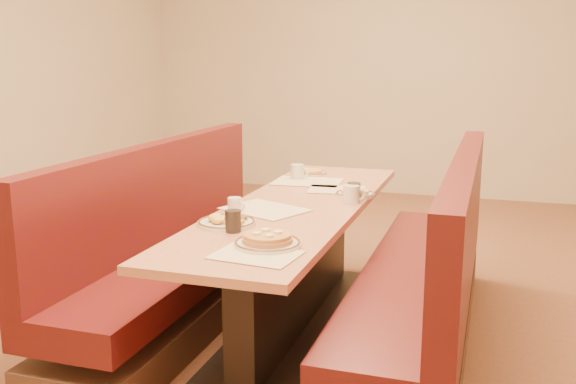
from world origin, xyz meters
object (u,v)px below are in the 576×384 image
(eggs_plate, at_px, (226,222))
(coffee_mug_b, at_px, (235,205))
(booth_left, at_px, (181,258))
(pancake_plate, at_px, (268,241))
(soda_tumbler_mid, at_px, (354,192))
(coffee_mug_c, at_px, (352,195))
(coffee_mug_a, at_px, (352,194))
(coffee_mug_d, at_px, (298,171))
(diner_table, at_px, (297,268))
(booth_right, at_px, (428,284))
(soda_tumbler_near, at_px, (233,221))

(eggs_plate, relative_size, coffee_mug_b, 2.76)
(booth_left, bearing_deg, coffee_mug_b, -31.08)
(booth_left, height_order, pancake_plate, booth_left)
(eggs_plate, xyz_separation_m, coffee_mug_b, (-0.06, 0.26, 0.02))
(soda_tumbler_mid, bearing_deg, coffee_mug_c, -87.04)
(coffee_mug_a, height_order, coffee_mug_d, coffee_mug_a)
(diner_table, relative_size, coffee_mug_b, 24.32)
(coffee_mug_c, height_order, coffee_mug_d, coffee_mug_d)
(diner_table, xyz_separation_m, booth_left, (-0.73, 0.00, -0.01))
(coffee_mug_c, bearing_deg, coffee_mug_d, 108.49)
(booth_right, distance_m, coffee_mug_a, 0.64)
(booth_left, relative_size, soda_tumbler_mid, 24.26)
(coffee_mug_d, height_order, soda_tumbler_mid, soda_tumbler_mid)
(coffee_mug_d, distance_m, soda_tumbler_near, 1.37)
(pancake_plate, height_order, soda_tumbler_mid, soda_tumbler_mid)
(eggs_plate, distance_m, coffee_mug_b, 0.26)
(booth_right, distance_m, eggs_plate, 1.15)
(soda_tumbler_near, bearing_deg, coffee_mug_c, 62.95)
(booth_left, height_order, coffee_mug_b, booth_left)
(soda_tumbler_mid, bearing_deg, eggs_plate, -122.95)
(pancake_plate, relative_size, soda_tumbler_mid, 2.83)
(booth_left, relative_size, coffee_mug_d, 19.57)
(diner_table, xyz_separation_m, coffee_mug_b, (-0.25, -0.29, 0.42))
(eggs_plate, bearing_deg, coffee_mug_a, 54.41)
(pancake_plate, height_order, soda_tumbler_near, soda_tumbler_near)
(soda_tumbler_near, height_order, soda_tumbler_mid, soda_tumbler_near)
(diner_table, bearing_deg, coffee_mug_b, -130.77)
(coffee_mug_c, distance_m, soda_tumbler_mid, 0.06)
(coffee_mug_d, bearing_deg, coffee_mug_b, -77.86)
(booth_left, bearing_deg, booth_right, 0.00)
(eggs_plate, relative_size, coffee_mug_d, 2.22)
(booth_right, xyz_separation_m, coffee_mug_c, (-0.45, 0.12, 0.43))
(booth_right, height_order, coffee_mug_d, booth_right)
(coffee_mug_b, bearing_deg, coffee_mug_c, 53.39)
(diner_table, relative_size, eggs_plate, 8.82)
(pancake_plate, distance_m, coffee_mug_a, 0.95)
(eggs_plate, height_order, coffee_mug_a, coffee_mug_a)
(eggs_plate, distance_m, coffee_mug_a, 0.82)
(diner_table, xyz_separation_m, coffee_mug_a, (0.28, 0.12, 0.43))
(eggs_plate, bearing_deg, soda_tumbler_mid, 57.05)
(soda_tumbler_near, bearing_deg, coffee_mug_a, 62.87)
(booth_right, distance_m, soda_tumbler_mid, 0.66)
(booth_left, relative_size, eggs_plate, 8.82)
(coffee_mug_a, bearing_deg, coffee_mug_b, -147.66)
(booth_right, relative_size, coffee_mug_b, 24.32)
(coffee_mug_b, bearing_deg, coffee_mug_d, 103.62)
(coffee_mug_c, bearing_deg, pancake_plate, -121.44)
(booth_right, distance_m, soda_tumbler_near, 1.15)
(diner_table, bearing_deg, booth_right, 0.00)
(pancake_plate, bearing_deg, soda_tumbler_mid, 80.92)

